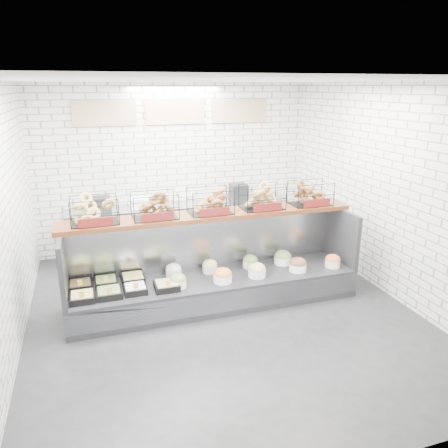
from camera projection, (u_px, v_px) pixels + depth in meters
name	position (u px, v px, depth m)	size (l,w,h in m)	color
ground	(222.00, 312.00, 5.93)	(5.50, 5.50, 0.00)	black
room_shell	(208.00, 154.00, 5.86)	(5.02, 5.51, 3.01)	silver
display_case	(214.00, 280.00, 6.14)	(4.00, 0.90, 1.20)	black
bagel_shelf	(211.00, 204.00, 5.98)	(4.10, 0.50, 0.40)	#411C0D
prep_counter	(181.00, 227.00, 7.99)	(4.00, 0.60, 1.20)	#93969B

